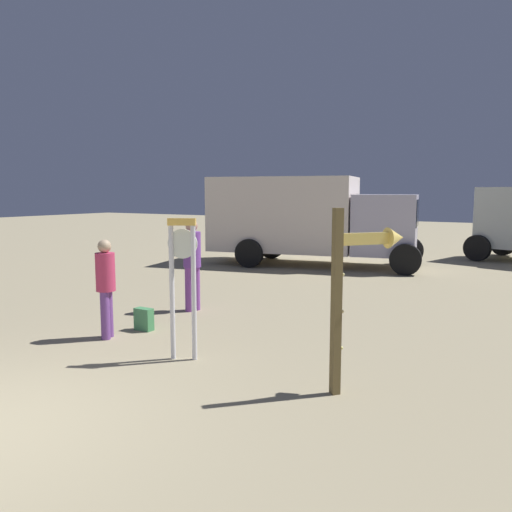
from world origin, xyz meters
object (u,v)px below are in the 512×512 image
Objects in this scene: person_near_clock at (106,284)px; backpack at (144,319)px; standing_clock at (183,274)px; arrow_sign at (360,272)px; person_distant at (192,260)px; box_truck_near at (306,217)px.

backpack is (0.18, 0.67, -0.71)m from person_near_clock.
arrow_sign reaches higher than standing_clock.
arrow_sign reaches higher than backpack.
arrow_sign is 1.20× the size of person_distant.
person_near_clock is 4.20× the size of backpack.
person_near_clock reaches higher than backpack.
person_near_clock is at bearing 179.02° from arrow_sign.
person_near_clock is at bearing -84.74° from box_truck_near.
box_truck_near is at bearing 105.18° from standing_clock.
backpack is at bearing -83.36° from person_distant.
standing_clock is 0.28× the size of box_truck_near.
box_truck_near is (-0.87, 9.46, 0.65)m from person_near_clock.
arrow_sign is at bearing -0.98° from person_near_clock.
arrow_sign is 1.36× the size of person_near_clock.
standing_clock reaches higher than person_near_clock.
arrow_sign reaches higher than person_distant.
arrow_sign is at bearing 3.09° from standing_clock.
backpack is at bearing -83.16° from box_truck_near.
standing_clock is 2.55m from arrow_sign.
standing_clock is 5.22× the size of backpack.
box_truck_near reaches higher than person_distant.
person_near_clock is 0.23× the size of box_truck_near.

